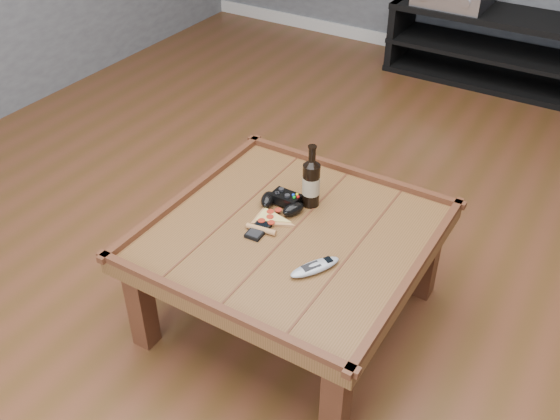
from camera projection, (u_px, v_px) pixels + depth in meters
The scene contains 9 objects.
ground at pixel (290, 315), 2.62m from camera, with size 6.00×6.00×0.00m, color #4E3016.
baseboard at pixel (494, 62), 4.65m from camera, with size 5.00×0.02×0.10m, color silver.
coffee_table at pixel (291, 243), 2.39m from camera, with size 1.03×1.03×0.48m.
media_console at pixel (490, 48), 4.37m from camera, with size 1.40×0.45×0.50m.
beer_bottle at pixel (311, 182), 2.44m from camera, with size 0.07×0.07×0.27m.
game_controller at pixel (283, 202), 2.47m from camera, with size 0.20×0.14×0.05m.
pizza_slice at pixel (269, 220), 2.40m from camera, with size 0.16×0.23×0.02m.
smartphone at pixel (258, 230), 2.35m from camera, with size 0.07×0.11×0.02m.
remote_control at pixel (315, 267), 2.17m from camera, with size 0.15×0.20×0.03m.
Camera 1 is at (0.93, -1.61, 1.91)m, focal length 40.00 mm.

